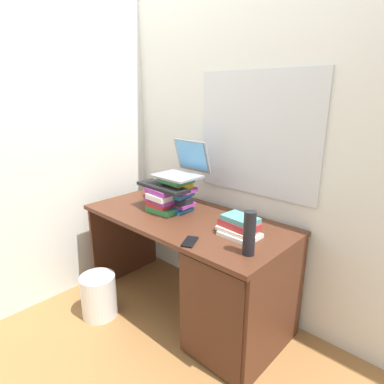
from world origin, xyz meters
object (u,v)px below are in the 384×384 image
(water_bottle, at_px, (249,233))
(book_stack_keyboard_riser, at_px, (163,200))
(book_stack_side, at_px, (239,227))
(computer_mouse, at_px, (221,226))
(desk, at_px, (225,281))
(laptop, at_px, (183,167))
(book_stack_tall, at_px, (177,193))
(cell_phone, at_px, (190,242))
(wastebasket, at_px, (99,296))
(keyboard, at_px, (163,187))
(mug, at_px, (150,191))

(water_bottle, bearing_deg, book_stack_keyboard_riser, 170.88)
(book_stack_side, distance_m, computer_mouse, 0.14)
(desk, distance_m, laptop, 0.82)
(book_stack_tall, distance_m, computer_mouse, 0.46)
(cell_phone, bearing_deg, desk, 45.49)
(book_stack_tall, bearing_deg, wastebasket, -116.44)
(desk, xyz_separation_m, water_bottle, (0.24, -0.13, 0.45))
(laptop, xyz_separation_m, keyboard, (-0.05, -0.15, -0.12))
(desk, xyz_separation_m, book_stack_tall, (-0.51, 0.08, 0.45))
(laptop, bearing_deg, water_bottle, -20.63)
(keyboard, height_order, water_bottle, water_bottle)
(book_stack_side, relative_size, mug, 2.26)
(laptop, bearing_deg, book_stack_tall, -90.79)
(keyboard, bearing_deg, book_stack_side, 5.29)
(water_bottle, height_order, cell_phone, water_bottle)
(book_stack_tall, bearing_deg, cell_phone, -37.12)
(keyboard, xyz_separation_m, wastebasket, (-0.21, -0.44, -0.75))
(book_stack_keyboard_riser, xyz_separation_m, computer_mouse, (0.49, 0.04, -0.07))
(book_stack_keyboard_riser, relative_size, laptop, 0.81)
(wastebasket, bearing_deg, water_bottle, 17.33)
(mug, relative_size, cell_phone, 0.81)
(book_stack_keyboard_riser, bearing_deg, mug, 153.30)
(wastebasket, bearing_deg, cell_phone, 16.77)
(cell_phone, bearing_deg, book_stack_tall, 117.05)
(book_stack_tall, bearing_deg, laptop, 89.21)
(book_stack_side, bearing_deg, book_stack_tall, 174.40)
(computer_mouse, bearing_deg, book_stack_side, -2.84)
(book_stack_side, bearing_deg, cell_phone, -119.17)
(cell_phone, bearing_deg, book_stack_side, 35.00)
(book_stack_keyboard_riser, height_order, mug, book_stack_keyboard_riser)
(desk, height_order, book_stack_tall, book_stack_tall)
(desk, relative_size, mug, 13.22)
(computer_mouse, bearing_deg, desk, -25.78)
(wastebasket, bearing_deg, book_stack_keyboard_riser, 64.69)
(book_stack_keyboard_riser, relative_size, cell_phone, 1.86)
(desk, distance_m, cell_phone, 0.42)
(desk, relative_size, wastebasket, 4.70)
(laptop, height_order, water_bottle, laptop)
(book_stack_keyboard_riser, height_order, keyboard, keyboard)
(cell_phone, bearing_deg, computer_mouse, 61.72)
(book_stack_side, relative_size, keyboard, 0.59)
(book_stack_tall, bearing_deg, keyboard, -121.31)
(book_stack_keyboard_riser, height_order, laptop, laptop)
(book_stack_tall, relative_size, book_stack_side, 1.00)
(book_stack_side, xyz_separation_m, computer_mouse, (-0.14, 0.01, -0.04))
(desk, bearing_deg, mug, 169.61)
(computer_mouse, height_order, water_bottle, water_bottle)
(book_stack_keyboard_riser, distance_m, keyboard, 0.09)
(book_stack_keyboard_riser, relative_size, water_bottle, 1.06)
(cell_phone, xyz_separation_m, wastebasket, (-0.69, -0.21, -0.57))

